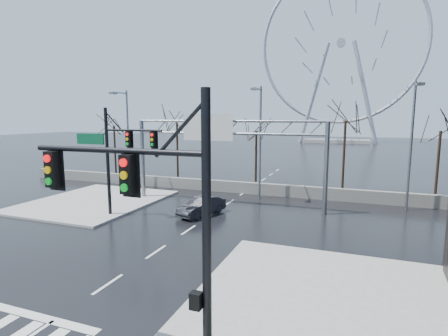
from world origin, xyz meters
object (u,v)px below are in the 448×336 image
at_px(car, 202,206).
at_px(sign_gantry, 221,143).
at_px(signal_mast_far, 120,152).
at_px(signal_mast_near, 158,210).
at_px(ferris_wheel, 341,50).

bearing_deg(car, sign_gantry, 103.50).
distance_m(signal_mast_far, car, 7.16).
relative_size(signal_mast_far, sign_gantry, 0.49).
bearing_deg(sign_gantry, signal_mast_near, -73.81).
distance_m(ferris_wheel, car, 87.40).
height_order(signal_mast_near, sign_gantry, signal_mast_near).
bearing_deg(ferris_wheel, car, -93.87).
bearing_deg(ferris_wheel, sign_gantry, -93.84).
xyz_separation_m(ferris_wheel, car, (-5.65, -83.42, -25.45)).
bearing_deg(ferris_wheel, signal_mast_far, -97.20).
bearing_deg(signal_mast_far, sign_gantry, 47.53).
height_order(signal_mast_near, car, signal_mast_near).
bearing_deg(sign_gantry, car, -94.63).
xyz_separation_m(signal_mast_far, ferris_wheel, (10.87, 86.04, 21.30)).
distance_m(sign_gantry, car, 5.63).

